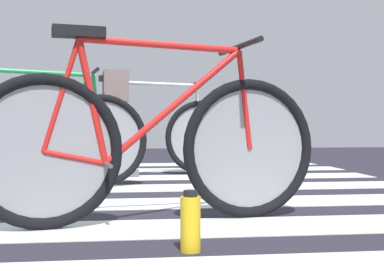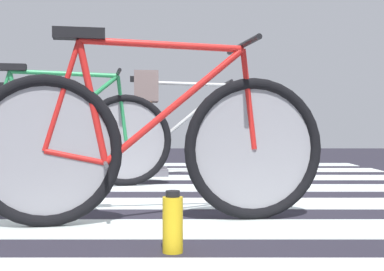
{
  "view_description": "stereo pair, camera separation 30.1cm",
  "coord_description": "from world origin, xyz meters",
  "px_view_note": "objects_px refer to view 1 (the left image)",
  "views": [
    {
      "loc": [
        0.38,
        -3.35,
        0.5
      ],
      "look_at": [
        0.7,
        -0.79,
        0.45
      ],
      "focal_mm": 48.1,
      "sensor_mm": 36.0,
      "label": 1
    },
    {
      "loc": [
        0.68,
        -3.35,
        0.5
      ],
      "look_at": [
        0.7,
        -0.79,
        0.45
      ],
      "focal_mm": 48.1,
      "sensor_mm": 36.0,
      "label": 2
    }
  ],
  "objects_px": {
    "bicycle_1_of_4": "(152,144)",
    "bicycle_3_of_4": "(149,135)",
    "water_bottle": "(190,222)",
    "bicycle_2_of_4": "(31,138)",
    "cyclist_3_of_4": "(116,109)"
  },
  "relations": [
    {
      "from": "bicycle_1_of_4",
      "to": "bicycle_2_of_4",
      "type": "bearing_deg",
      "value": 109.54
    },
    {
      "from": "cyclist_3_of_4",
      "to": "water_bottle",
      "type": "xyz_separation_m",
      "value": [
        0.35,
        -2.92,
        -0.52
      ]
    },
    {
      "from": "bicycle_1_of_4",
      "to": "cyclist_3_of_4",
      "type": "relative_size",
      "value": 1.76
    },
    {
      "from": "water_bottle",
      "to": "cyclist_3_of_4",
      "type": "bearing_deg",
      "value": 96.91
    },
    {
      "from": "bicycle_3_of_4",
      "to": "cyclist_3_of_4",
      "type": "xyz_separation_m",
      "value": [
        -0.31,
        -0.03,
        0.24
      ]
    },
    {
      "from": "water_bottle",
      "to": "bicycle_2_of_4",
      "type": "bearing_deg",
      "value": 115.6
    },
    {
      "from": "bicycle_1_of_4",
      "to": "water_bottle",
      "type": "relative_size",
      "value": 7.35
    },
    {
      "from": "bicycle_3_of_4",
      "to": "cyclist_3_of_4",
      "type": "bearing_deg",
      "value": -180.0
    },
    {
      "from": "bicycle_1_of_4",
      "to": "bicycle_3_of_4",
      "type": "xyz_separation_m",
      "value": [
        0.07,
        2.38,
        0.0
      ]
    },
    {
      "from": "bicycle_1_of_4",
      "to": "bicycle_3_of_4",
      "type": "bearing_deg",
      "value": 77.34
    },
    {
      "from": "bicycle_3_of_4",
      "to": "water_bottle",
      "type": "bearing_deg",
      "value": -94.45
    },
    {
      "from": "bicycle_2_of_4",
      "to": "cyclist_3_of_4",
      "type": "height_order",
      "value": "cyclist_3_of_4"
    },
    {
      "from": "bicycle_2_of_4",
      "to": "water_bottle",
      "type": "relative_size",
      "value": 7.35
    },
    {
      "from": "bicycle_1_of_4",
      "to": "bicycle_3_of_4",
      "type": "relative_size",
      "value": 0.99
    },
    {
      "from": "bicycle_3_of_4",
      "to": "bicycle_2_of_4",
      "type": "bearing_deg",
      "value": -138.24
    }
  ]
}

